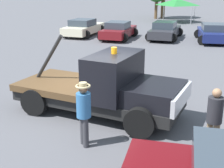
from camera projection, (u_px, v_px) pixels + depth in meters
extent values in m
plane|color=#545459|center=(98.00, 112.00, 10.42)|extent=(160.00, 160.00, 0.00)
cube|color=black|center=(98.00, 98.00, 10.26)|extent=(5.62, 2.63, 0.35)
cube|color=black|center=(155.00, 93.00, 9.31)|extent=(1.73, 2.07, 0.55)
cube|color=silver|center=(182.00, 98.00, 8.99)|extent=(0.35, 2.02, 0.50)
cube|color=black|center=(114.00, 75.00, 9.75)|extent=(1.44, 2.37, 1.36)
cube|color=brown|center=(63.00, 84.00, 10.73)|extent=(2.95, 2.54, 0.22)
cylinder|color=black|center=(49.00, 57.00, 10.67)|extent=(1.19, 0.26, 1.63)
cylinder|color=orange|center=(114.00, 50.00, 9.51)|extent=(0.18, 0.18, 0.20)
cylinder|color=black|center=(162.00, 98.00, 10.42)|extent=(0.88, 0.26, 0.88)
cylinder|color=black|center=(139.00, 123.00, 8.60)|extent=(0.88, 0.26, 0.88)
cylinder|color=black|center=(70.00, 84.00, 11.93)|extent=(0.88, 0.26, 0.88)
cylinder|color=black|center=(34.00, 102.00, 10.10)|extent=(0.88, 0.26, 0.88)
cylinder|color=black|center=(170.00, 164.00, 6.83)|extent=(0.68, 0.22, 0.68)
cylinder|color=#847051|center=(209.00, 136.00, 7.94)|extent=(0.16, 0.16, 0.83)
cylinder|color=#847051|center=(215.00, 139.00, 7.77)|extent=(0.16, 0.16, 0.83)
cylinder|color=#28282D|center=(215.00, 110.00, 7.62)|extent=(0.38, 0.38, 0.66)
sphere|color=#A87A56|center=(217.00, 93.00, 7.48)|extent=(0.23, 0.23, 0.23)
cylinder|color=#38383D|center=(86.00, 133.00, 8.10)|extent=(0.15, 0.15, 0.82)
cylinder|color=#38383D|center=(83.00, 130.00, 8.28)|extent=(0.15, 0.15, 0.82)
cylinder|color=teal|center=(84.00, 105.00, 7.96)|extent=(0.38, 0.38, 0.65)
sphere|color=brown|center=(83.00, 89.00, 7.83)|extent=(0.22, 0.22, 0.22)
torus|color=tan|center=(83.00, 86.00, 7.80)|extent=(0.39, 0.39, 0.06)
cylinder|color=tan|center=(83.00, 84.00, 7.79)|extent=(0.20, 0.20, 0.10)
cube|color=beige|center=(84.00, 29.00, 25.56)|extent=(1.92, 4.71, 0.60)
cube|color=#333D47|center=(82.00, 22.00, 25.18)|extent=(1.68, 1.99, 0.50)
cylinder|color=black|center=(82.00, 28.00, 27.34)|extent=(0.68, 0.22, 0.68)
cylinder|color=black|center=(101.00, 29.00, 26.77)|extent=(0.68, 0.22, 0.68)
cylinder|color=black|center=(65.00, 34.00, 24.48)|extent=(0.68, 0.22, 0.68)
cylinder|color=black|center=(86.00, 35.00, 23.91)|extent=(0.68, 0.22, 0.68)
cube|color=maroon|center=(119.00, 32.00, 24.00)|extent=(1.81, 4.26, 0.60)
cube|color=#333D47|center=(118.00, 25.00, 23.64)|extent=(1.57, 1.79, 0.50)
cylinder|color=black|center=(114.00, 31.00, 25.61)|extent=(0.68, 0.22, 0.68)
cylinder|color=black|center=(134.00, 32.00, 25.10)|extent=(0.68, 0.22, 0.68)
cylinder|color=black|center=(102.00, 37.00, 23.01)|extent=(0.68, 0.22, 0.68)
cylinder|color=black|center=(124.00, 38.00, 22.50)|extent=(0.68, 0.22, 0.68)
cube|color=#2D2D33|center=(165.00, 32.00, 24.05)|extent=(1.79, 4.63, 0.60)
cube|color=#333D47|center=(165.00, 25.00, 23.68)|extent=(1.57, 1.95, 0.50)
cylinder|color=black|center=(158.00, 31.00, 25.79)|extent=(0.68, 0.22, 0.68)
cylinder|color=black|center=(179.00, 32.00, 25.26)|extent=(0.68, 0.22, 0.68)
cylinder|color=black|center=(150.00, 37.00, 22.97)|extent=(0.68, 0.22, 0.68)
cylinder|color=black|center=(173.00, 38.00, 22.44)|extent=(0.68, 0.22, 0.68)
cube|color=navy|center=(213.00, 34.00, 22.79)|extent=(2.60, 4.53, 0.60)
cube|color=#333D47|center=(214.00, 27.00, 22.42)|extent=(1.95, 2.05, 0.50)
cylinder|color=black|center=(198.00, 34.00, 24.35)|extent=(0.68, 0.22, 0.68)
cylinder|color=black|center=(222.00, 34.00, 24.07)|extent=(0.68, 0.22, 0.68)
cylinder|color=black|center=(203.00, 40.00, 21.62)|extent=(0.68, 0.22, 0.68)
cylinder|color=#9E9EA3|center=(158.00, 15.00, 33.20)|extent=(0.07, 0.07, 1.81)
cylinder|color=#9E9EA3|center=(191.00, 16.00, 32.10)|extent=(0.07, 0.07, 1.81)
cylinder|color=#9E9EA3|center=(163.00, 12.00, 36.37)|extent=(0.07, 0.07, 1.81)
cylinder|color=#9E9EA3|center=(194.00, 13.00, 35.27)|extent=(0.07, 0.07, 1.81)
pyramid|color=#287F38|center=(177.00, 2.00, 33.85)|extent=(3.52, 3.52, 0.70)
cylinder|color=brown|center=(163.00, 9.00, 37.89)|extent=(0.47, 0.47, 2.34)
cylinder|color=brown|center=(156.00, 10.00, 37.45)|extent=(0.39, 0.39, 1.97)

